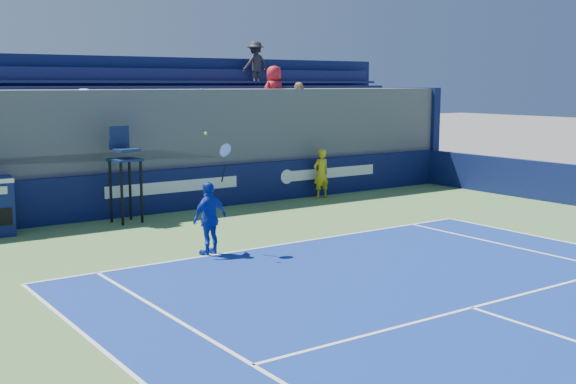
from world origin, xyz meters
TOP-DOWN VIEW (x-y plane):
  - ball_person at (4.86, 16.65)m, footprint 0.56×0.38m
  - back_hoarding at (0.00, 17.10)m, footprint 20.40×0.21m
  - umpire_chair at (-1.69, 16.35)m, footprint 0.79×0.79m
  - tennis_player at (-1.63, 12.00)m, footprint 1.00×0.60m
  - stadium_seating at (0.02, 19.15)m, footprint 21.00×4.05m

SIDE VIEW (x-z plane):
  - back_hoarding at x=0.00m, z-range 0.00..1.20m
  - ball_person at x=4.86m, z-range 0.01..1.54m
  - tennis_player at x=-1.63m, z-range -0.50..2.07m
  - umpire_chair at x=-1.69m, z-range 0.29..2.77m
  - stadium_seating at x=0.02m, z-range -0.65..4.34m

